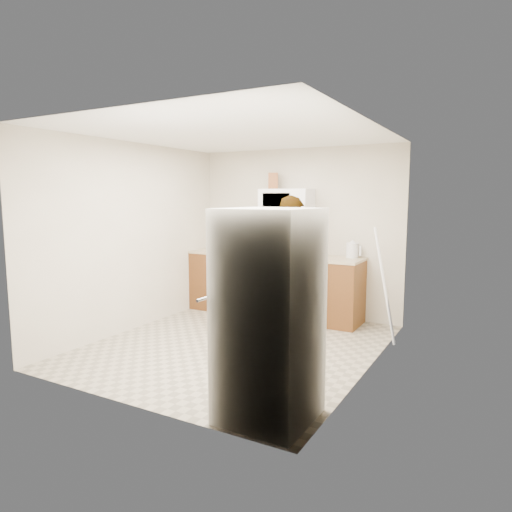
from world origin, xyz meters
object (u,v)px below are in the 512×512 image
Objects in this scene: gas_range at (282,285)px; person at (291,263)px; microwave at (286,203)px; kettle at (352,250)px; saucepan at (277,247)px; fridge at (269,316)px.

gas_range is 0.75m from person.
microwave is at bearing 90.00° from gas_range.
microwave reaches higher than kettle.
saucepan is at bearing -43.73° from person.
saucepan is (-1.45, 3.06, 0.17)m from fridge.
gas_range is at bearing -43.61° from saucepan.
gas_range is at bearing -46.39° from person.
person is (0.37, -0.63, -0.80)m from microwave.
kettle is (-0.28, 3.08, 0.19)m from fridge.
person reaches higher than saucepan.
fridge is 3.10m from kettle.
kettle is at bearing -125.76° from person.
person reaches higher than fridge.
gas_range is at bearing 114.85° from fridge.
microwave is 0.42× the size of person.
microwave is at bearing -52.42° from person.
fridge reaches higher than saucepan.
kettle reaches higher than saucepan.
fridge is at bearing 117.47° from person.
person reaches higher than kettle.
kettle reaches higher than gas_range.
saucepan is (-0.54, 0.66, 0.12)m from person.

